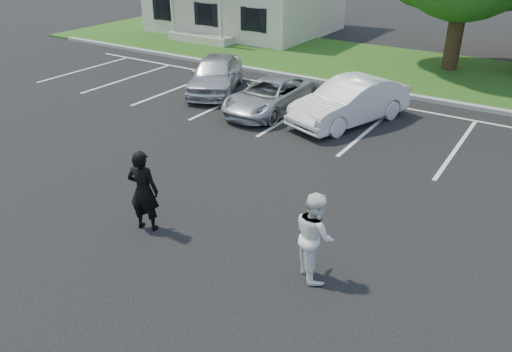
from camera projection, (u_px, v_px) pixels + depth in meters
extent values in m
plane|color=black|center=(230.00, 247.00, 10.54)|extent=(90.00, 90.00, 0.00)
cube|color=gray|center=(408.00, 96.00, 19.51)|extent=(40.00, 0.30, 0.15)
cube|color=#205112|center=(435.00, 73.00, 22.52)|extent=(44.00, 8.00, 0.08)
cube|color=silver|center=(85.00, 69.00, 23.29)|extent=(0.12, 5.20, 0.01)
cube|color=silver|center=(128.00, 78.00, 21.94)|extent=(0.12, 5.20, 0.01)
cube|color=silver|center=(177.00, 89.00, 20.59)|extent=(0.12, 5.20, 0.01)
cube|color=silver|center=(232.00, 100.00, 19.24)|extent=(0.12, 5.20, 0.01)
cube|color=silver|center=(296.00, 113.00, 17.89)|extent=(0.12, 5.20, 0.01)
cube|color=silver|center=(370.00, 129.00, 16.54)|extent=(0.12, 5.20, 0.01)
cube|color=silver|center=(457.00, 147.00, 15.19)|extent=(0.12, 5.20, 0.01)
cube|color=silver|center=(435.00, 114.00, 17.89)|extent=(34.00, 0.12, 0.01)
cube|color=#BCB39E|center=(204.00, 38.00, 28.47)|extent=(4.00, 1.60, 0.50)
cylinder|color=#BCB39E|center=(173.00, 17.00, 28.34)|extent=(0.18, 0.18, 2.70)
cylinder|color=#BCB39E|center=(221.00, 22.00, 26.70)|extent=(0.18, 0.18, 2.70)
cube|color=black|center=(206.00, 15.00, 28.11)|extent=(0.90, 0.06, 1.20)
cube|color=black|center=(197.00, 13.00, 28.43)|extent=(0.32, 0.05, 1.25)
cube|color=black|center=(215.00, 16.00, 27.80)|extent=(0.32, 0.05, 1.25)
cylinder|color=black|center=(455.00, 35.00, 22.41)|extent=(0.70, 0.70, 3.20)
imported|color=black|center=(143.00, 191.00, 10.77)|extent=(0.79, 0.63, 1.88)
imported|color=white|center=(314.00, 235.00, 9.32)|extent=(1.10, 1.08, 1.79)
imported|color=silver|center=(216.00, 74.00, 19.91)|extent=(3.35, 4.60, 1.46)
imported|color=#A7A9AE|center=(270.00, 95.00, 17.88)|extent=(2.07, 4.26, 1.17)
imported|color=silver|center=(350.00, 102.00, 16.77)|extent=(3.00, 4.78, 1.49)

